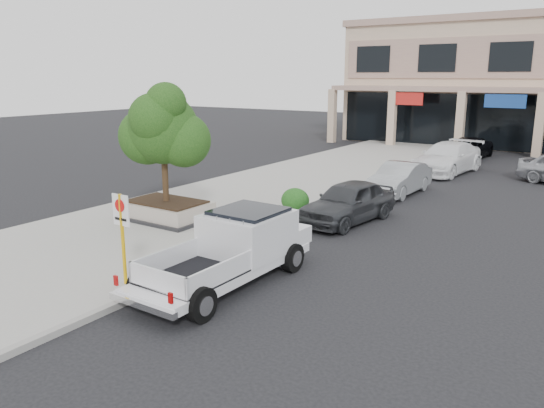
{
  "coord_description": "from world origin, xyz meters",
  "views": [
    {
      "loc": [
        7.73,
        -11.17,
        5.23
      ],
      "look_at": [
        -0.73,
        1.5,
        1.53
      ],
      "focal_mm": 35.0,
      "sensor_mm": 36.0,
      "label": 1
    }
  ],
  "objects_px": {
    "no_parking_sign": "(122,227)",
    "curb_car_c": "(447,158)",
    "planter": "(167,210)",
    "curb_car_a": "(348,202)",
    "curb_car_d": "(468,148)",
    "pickup_truck": "(224,252)",
    "curb_car_b": "(399,179)",
    "planter_tree": "(169,129)"
  },
  "relations": [
    {
      "from": "curb_car_b",
      "to": "curb_car_d",
      "type": "bearing_deg",
      "value": 93.01
    },
    {
      "from": "curb_car_c",
      "to": "curb_car_a",
      "type": "bearing_deg",
      "value": -83.43
    },
    {
      "from": "curb_car_a",
      "to": "curb_car_b",
      "type": "relative_size",
      "value": 1.03
    },
    {
      "from": "planter_tree",
      "to": "curb_car_d",
      "type": "relative_size",
      "value": 0.83
    },
    {
      "from": "planter",
      "to": "no_parking_sign",
      "type": "height_order",
      "value": "no_parking_sign"
    },
    {
      "from": "curb_car_a",
      "to": "curb_car_c",
      "type": "relative_size",
      "value": 0.78
    },
    {
      "from": "curb_car_d",
      "to": "curb_car_a",
      "type": "bearing_deg",
      "value": -87.78
    },
    {
      "from": "curb_car_b",
      "to": "pickup_truck",
      "type": "bearing_deg",
      "value": -86.95
    },
    {
      "from": "curb_car_a",
      "to": "planter",
      "type": "bearing_deg",
      "value": -137.59
    },
    {
      "from": "no_parking_sign",
      "to": "pickup_truck",
      "type": "xyz_separation_m",
      "value": [
        1.89,
        1.59,
        -0.73
      ]
    },
    {
      "from": "curb_car_d",
      "to": "pickup_truck",
      "type": "bearing_deg",
      "value": -87.97
    },
    {
      "from": "planter_tree",
      "to": "curb_car_a",
      "type": "xyz_separation_m",
      "value": [
        5.3,
        3.61,
        -2.65
      ]
    },
    {
      "from": "curb_car_b",
      "to": "curb_car_d",
      "type": "height_order",
      "value": "curb_car_b"
    },
    {
      "from": "pickup_truck",
      "to": "curb_car_b",
      "type": "bearing_deg",
      "value": 91.58
    },
    {
      "from": "curb_car_c",
      "to": "no_parking_sign",
      "type": "bearing_deg",
      "value": -88.32
    },
    {
      "from": "no_parking_sign",
      "to": "curb_car_a",
      "type": "relative_size",
      "value": 0.52
    },
    {
      "from": "pickup_truck",
      "to": "curb_car_d",
      "type": "height_order",
      "value": "pickup_truck"
    },
    {
      "from": "no_parking_sign",
      "to": "pickup_truck",
      "type": "distance_m",
      "value": 2.58
    },
    {
      "from": "curb_car_a",
      "to": "pickup_truck",
      "type": "bearing_deg",
      "value": -82.04
    },
    {
      "from": "curb_car_b",
      "to": "curb_car_c",
      "type": "bearing_deg",
      "value": 90.33
    },
    {
      "from": "no_parking_sign",
      "to": "curb_car_c",
      "type": "height_order",
      "value": "no_parking_sign"
    },
    {
      "from": "planter",
      "to": "curb_car_b",
      "type": "height_order",
      "value": "curb_car_b"
    },
    {
      "from": "pickup_truck",
      "to": "curb_car_d",
      "type": "relative_size",
      "value": 1.18
    },
    {
      "from": "planter_tree",
      "to": "no_parking_sign",
      "type": "relative_size",
      "value": 1.74
    },
    {
      "from": "curb_car_c",
      "to": "planter",
      "type": "bearing_deg",
      "value": -102.12
    },
    {
      "from": "pickup_truck",
      "to": "curb_car_d",
      "type": "bearing_deg",
      "value": 91.56
    },
    {
      "from": "planter",
      "to": "no_parking_sign",
      "type": "distance_m",
      "value": 6.31
    },
    {
      "from": "no_parking_sign",
      "to": "pickup_truck",
      "type": "bearing_deg",
      "value": 40.02
    },
    {
      "from": "planter_tree",
      "to": "curb_car_a",
      "type": "height_order",
      "value": "planter_tree"
    },
    {
      "from": "planter_tree",
      "to": "no_parking_sign",
      "type": "distance_m",
      "value": 6.5
    },
    {
      "from": "planter",
      "to": "curb_car_c",
      "type": "bearing_deg",
      "value": 70.86
    },
    {
      "from": "curb_car_c",
      "to": "curb_car_d",
      "type": "height_order",
      "value": "curb_car_c"
    },
    {
      "from": "pickup_truck",
      "to": "curb_car_d",
      "type": "distance_m",
      "value": 25.45
    },
    {
      "from": "curb_car_b",
      "to": "curb_car_d",
      "type": "distance_m",
      "value": 12.67
    },
    {
      "from": "planter",
      "to": "pickup_truck",
      "type": "relative_size",
      "value": 0.56
    },
    {
      "from": "planter",
      "to": "curb_car_d",
      "type": "xyz_separation_m",
      "value": [
        5.15,
        21.97,
        0.2
      ]
    },
    {
      "from": "curb_car_c",
      "to": "curb_car_d",
      "type": "xyz_separation_m",
      "value": [
        -0.38,
        6.03,
        -0.16
      ]
    },
    {
      "from": "planter_tree",
      "to": "pickup_truck",
      "type": "relative_size",
      "value": 0.7
    },
    {
      "from": "pickup_truck",
      "to": "curb_car_c",
      "type": "xyz_separation_m",
      "value": [
        0.07,
        19.42,
        -0.07
      ]
    },
    {
      "from": "planter",
      "to": "curb_car_d",
      "type": "height_order",
      "value": "curb_car_d"
    },
    {
      "from": "no_parking_sign",
      "to": "curb_car_c",
      "type": "bearing_deg",
      "value": 84.67
    },
    {
      "from": "planter_tree",
      "to": "pickup_truck",
      "type": "height_order",
      "value": "planter_tree"
    }
  ]
}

